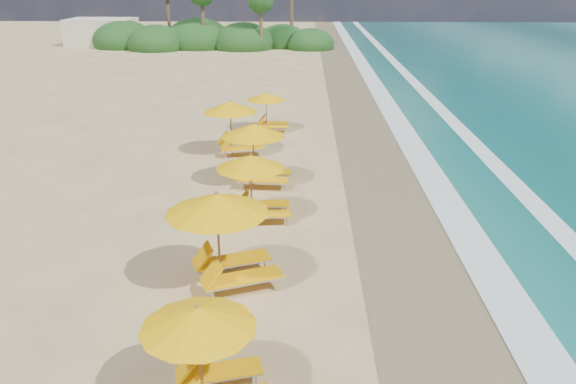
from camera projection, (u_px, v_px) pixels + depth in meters
name	position (u px, v px, depth m)	size (l,w,h in m)	color
ground	(288.00, 227.00, 18.00)	(160.00, 160.00, 0.00)	#D1B67B
wet_sand	(415.00, 229.00, 17.88)	(4.00, 160.00, 0.01)	olive
surf_foam	(502.00, 229.00, 17.80)	(4.00, 160.00, 0.01)	white
station_1	(209.00, 348.00, 10.27)	(2.66, 2.58, 2.14)	olive
station_2	(226.00, 233.00, 14.19)	(3.39, 3.34, 2.61)	olive
station_3	(257.00, 183.00, 18.16)	(2.59, 2.44, 2.25)	olive
station_4	(258.00, 150.00, 21.13)	(2.75, 2.58, 2.43)	olive
station_5	(235.00, 124.00, 24.84)	(3.01, 2.92, 2.43)	olive
station_6	(269.00, 109.00, 28.61)	(2.19, 2.03, 2.00)	olive
treeline	(207.00, 38.00, 60.34)	(25.80, 8.80, 9.74)	#163D14
beach_building	(102.00, 32.00, 62.85)	(7.00, 5.00, 2.80)	beige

